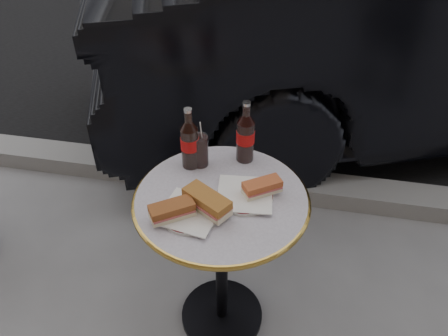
% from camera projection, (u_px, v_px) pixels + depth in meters
% --- Properties ---
extents(ground, '(80.00, 80.00, 0.00)m').
position_uv_depth(ground, '(222.00, 316.00, 1.97)').
color(ground, gray).
rests_on(ground, ground).
extents(curb, '(40.00, 0.20, 0.12)m').
position_uv_depth(curb, '(251.00, 181.00, 2.63)').
color(curb, gray).
rests_on(curb, ground).
extents(bistro_table, '(0.62, 0.62, 0.73)m').
position_uv_depth(bistro_table, '(222.00, 264.00, 1.75)').
color(bistro_table, '#BAB2C4').
rests_on(bistro_table, ground).
extents(plate_left, '(0.25, 0.25, 0.01)m').
position_uv_depth(plate_left, '(190.00, 213.00, 1.44)').
color(plate_left, silver).
rests_on(plate_left, bistro_table).
extents(plate_right, '(0.21, 0.21, 0.01)m').
position_uv_depth(plate_right, '(245.00, 196.00, 1.51)').
color(plate_right, silver).
rests_on(plate_right, bistro_table).
extents(sandwich_left_a, '(0.16, 0.14, 0.05)m').
position_uv_depth(sandwich_left_a, '(172.00, 211.00, 1.41)').
color(sandwich_left_a, brown).
rests_on(sandwich_left_a, plate_left).
extents(sandwich_left_b, '(0.18, 0.16, 0.06)m').
position_uv_depth(sandwich_left_b, '(207.00, 202.00, 1.43)').
color(sandwich_left_b, '#9F6128').
rests_on(sandwich_left_b, plate_left).
extents(sandwich_right, '(0.15, 0.13, 0.05)m').
position_uv_depth(sandwich_right, '(262.00, 188.00, 1.50)').
color(sandwich_right, '#B4552D').
rests_on(sandwich_right, plate_right).
extents(cola_bottle_left, '(0.08, 0.08, 0.25)m').
position_uv_depth(cola_bottle_left, '(190.00, 138.00, 1.58)').
color(cola_bottle_left, black).
rests_on(cola_bottle_left, bistro_table).
extents(cola_bottle_right, '(0.09, 0.09, 0.25)m').
position_uv_depth(cola_bottle_right, '(246.00, 132.00, 1.61)').
color(cola_bottle_right, black).
rests_on(cola_bottle_right, bistro_table).
extents(cola_glass, '(0.08, 0.08, 0.13)m').
position_uv_depth(cola_glass, '(200.00, 150.00, 1.62)').
color(cola_glass, black).
rests_on(cola_glass, bistro_table).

